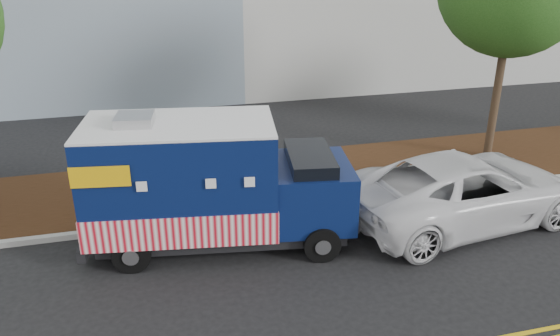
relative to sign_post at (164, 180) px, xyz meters
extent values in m
plane|color=black|center=(2.09, -1.66, -1.20)|extent=(120.00, 120.00, 0.00)
cube|color=#9E9E99|center=(2.09, -0.26, -1.12)|extent=(120.00, 0.18, 0.15)
cube|color=black|center=(2.09, 1.84, -1.12)|extent=(120.00, 4.00, 0.15)
cylinder|color=#38281C|center=(10.67, 1.80, 1.08)|extent=(0.26, 0.26, 4.57)
cube|color=#473828|center=(0.00, 0.00, 0.00)|extent=(0.06, 0.06, 2.40)
cube|color=black|center=(1.27, -1.37, -0.77)|extent=(5.91, 2.75, 0.28)
cube|color=#091745|center=(0.37, -1.24, 0.63)|extent=(4.56, 2.94, 2.44)
cube|color=red|center=(0.37, -1.24, -0.24)|extent=(4.61, 3.01, 0.76)
cube|color=white|center=(0.37, -1.24, 1.87)|extent=(4.56, 2.94, 0.06)
cube|color=#B7B7BA|center=(-0.54, -1.10, 2.00)|extent=(0.92, 0.92, 0.22)
cube|color=#091745|center=(3.38, -1.69, 0.07)|extent=(2.13, 2.43, 1.42)
cube|color=black|center=(3.33, -1.68, 0.75)|extent=(1.30, 2.11, 0.66)
cube|color=black|center=(4.30, -1.83, -0.41)|extent=(0.38, 2.02, 0.30)
cube|color=black|center=(-1.79, -0.91, -0.74)|extent=(0.52, 2.29, 0.28)
cube|color=#B7B7BA|center=(-1.76, -0.92, 0.68)|extent=(0.31, 1.81, 1.93)
cube|color=#B7B7BA|center=(0.85, -0.09, 0.68)|extent=(1.81, 0.31, 1.12)
cube|color=#F3B40C|center=(-1.32, -2.21, 1.19)|extent=(1.21, 0.20, 0.46)
cube|color=#F3B40C|center=(-0.96, 0.18, 1.19)|extent=(1.21, 0.20, 0.46)
cylinder|color=black|center=(3.32, -2.73, -0.77)|extent=(0.89, 0.41, 0.85)
cylinder|color=black|center=(3.63, -0.68, -0.77)|extent=(0.89, 0.41, 0.85)
cylinder|color=black|center=(-0.89, -2.10, -0.77)|extent=(0.89, 0.41, 0.85)
cylinder|color=black|center=(-0.59, -0.05, -0.77)|extent=(0.89, 0.41, 0.85)
imported|color=white|center=(7.51, -1.79, -0.31)|extent=(6.74, 3.78, 1.78)
camera|label=1|loc=(-0.29, -12.94, 5.67)|focal=35.00mm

